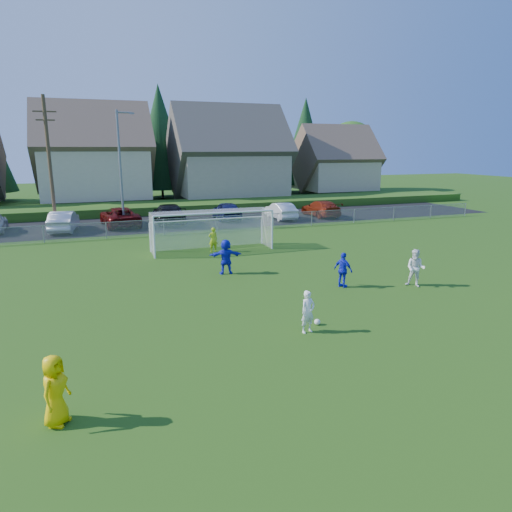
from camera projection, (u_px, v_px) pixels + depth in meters
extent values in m
plane|color=#193D0C|center=(347.00, 358.00, 13.87)|extent=(160.00, 160.00, 0.00)
plane|color=black|center=(177.00, 222.00, 38.97)|extent=(60.00, 60.00, 0.00)
cube|color=#1E420F|center=(163.00, 207.00, 45.73)|extent=(70.00, 6.00, 0.80)
sphere|color=white|center=(317.00, 322.00, 16.43)|extent=(0.22, 0.22, 0.22)
imported|color=yellow|center=(55.00, 390.00, 10.38)|extent=(0.88, 0.99, 1.70)
imported|color=white|center=(308.00, 312.00, 15.63)|extent=(0.61, 0.47, 1.49)
imported|color=white|center=(416.00, 268.00, 20.81)|extent=(1.05, 1.07, 1.74)
imported|color=#151FCC|center=(343.00, 270.00, 20.72)|extent=(0.76, 1.03, 1.62)
imported|color=#151FCC|center=(226.00, 257.00, 22.93)|extent=(1.71, 0.78, 1.78)
imported|color=#BDDC19|center=(213.00, 240.00, 27.83)|extent=(0.56, 0.38, 1.51)
imported|color=silver|center=(64.00, 221.00, 34.66)|extent=(2.20, 4.90, 1.56)
imported|color=#540A09|center=(120.00, 217.00, 36.94)|extent=(3.16, 5.82, 1.55)
imported|color=black|center=(169.00, 214.00, 38.30)|extent=(2.49, 5.75, 1.65)
imported|color=#151A4B|center=(227.00, 211.00, 40.15)|extent=(2.15, 4.80, 1.60)
imported|color=white|center=(281.00, 211.00, 40.68)|extent=(1.64, 4.47, 1.46)
imported|color=maroon|center=(321.00, 208.00, 42.21)|extent=(2.09, 5.08, 1.47)
cylinder|color=white|center=(154.00, 238.00, 26.05)|extent=(0.12, 0.12, 2.44)
cylinder|color=white|center=(272.00, 230.00, 28.50)|extent=(0.12, 0.12, 2.44)
cylinder|color=white|center=(215.00, 213.00, 26.99)|extent=(7.30, 0.12, 0.12)
cylinder|color=white|center=(150.00, 237.00, 27.77)|extent=(0.08, 0.08, 1.80)
cylinder|color=white|center=(262.00, 230.00, 30.22)|extent=(0.08, 0.08, 1.80)
cylinder|color=white|center=(208.00, 220.00, 28.79)|extent=(7.30, 0.08, 0.08)
cube|color=silver|center=(208.00, 234.00, 29.00)|extent=(7.30, 0.02, 1.80)
cube|color=silver|center=(152.00, 235.00, 26.87)|extent=(0.02, 1.80, 2.44)
cube|color=silver|center=(267.00, 227.00, 29.33)|extent=(0.02, 1.80, 2.44)
cube|color=silver|center=(211.00, 211.00, 27.82)|extent=(7.30, 1.80, 0.02)
cube|color=gray|center=(191.00, 218.00, 33.68)|extent=(52.00, 0.03, 0.03)
cube|color=gray|center=(191.00, 225.00, 33.81)|extent=(52.00, 0.02, 1.14)
cylinder|color=gray|center=(191.00, 225.00, 33.81)|extent=(0.06, 0.06, 1.20)
cylinder|color=gray|center=(465.00, 209.00, 42.54)|extent=(0.06, 0.06, 1.20)
cylinder|color=slate|center=(120.00, 171.00, 35.05)|extent=(0.18, 0.18, 9.00)
cylinder|color=slate|center=(123.00, 112.00, 34.22)|extent=(1.20, 0.12, 0.12)
cube|color=slate|center=(132.00, 113.00, 34.43)|extent=(0.36, 0.18, 0.12)
cylinder|color=#473321|center=(50.00, 164.00, 34.17)|extent=(0.26, 0.26, 10.00)
cube|color=#473321|center=(44.00, 111.00, 33.28)|extent=(1.60, 0.10, 0.10)
cube|color=#473321|center=(45.00, 120.00, 33.42)|extent=(1.30, 0.10, 0.10)
cube|color=#C6B58E|center=(96.00, 172.00, 50.28)|extent=(11.00, 9.00, 5.50)
pyramid|color=brown|center=(90.00, 99.00, 48.49)|extent=(12.10, 9.90, 4.96)
cube|color=tan|center=(228.00, 173.00, 54.47)|extent=(12.00, 10.00, 5.00)
pyramid|color=#4C473F|center=(228.00, 102.00, 52.61)|extent=(13.20, 11.00, 5.52)
cube|color=tan|center=(334.00, 174.00, 60.53)|extent=(9.00, 8.00, 4.00)
pyramid|color=brown|center=(336.00, 124.00, 59.05)|extent=(9.90, 8.80, 4.41)
cylinder|color=#382616|center=(79.00, 193.00, 57.60)|extent=(0.30, 0.30, 1.20)
cone|color=#143819|center=(75.00, 144.00, 56.21)|extent=(6.24, 6.24, 10.80)
cylinder|color=#382616|center=(163.00, 193.00, 58.22)|extent=(0.30, 0.30, 1.20)
cone|color=#143819|center=(160.00, 137.00, 56.62)|extent=(7.28, 7.28, 12.60)
cylinder|color=#382616|center=(233.00, 179.00, 63.08)|extent=(0.36, 0.36, 3.96)
sphere|color=#2B5B19|center=(232.00, 143.00, 61.96)|extent=(8.36, 8.36, 8.36)
cylinder|color=#382616|center=(304.00, 188.00, 64.94)|extent=(0.30, 0.30, 1.20)
cone|color=#143819|center=(305.00, 141.00, 63.44)|extent=(6.76, 6.76, 11.70)
cylinder|color=#382616|center=(349.00, 178.00, 68.26)|extent=(0.36, 0.36, 3.60)
sphere|color=#2B5B19|center=(351.00, 148.00, 67.24)|extent=(7.60, 7.60, 7.60)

